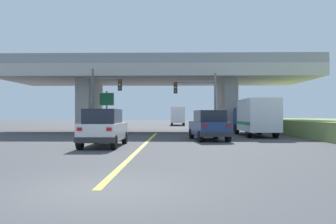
{
  "coord_description": "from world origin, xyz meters",
  "views": [
    {
      "loc": [
        1.78,
        -7.58,
        1.7
      ],
      "look_at": [
        1.21,
        19.26,
        1.95
      ],
      "focal_mm": 36.12,
      "sensor_mm": 36.0,
      "label": 1
    }
  ],
  "objects_px": {
    "box_truck": "(255,117)",
    "traffic_signal_farside": "(102,94)",
    "traffic_signal_nearside": "(200,96)",
    "suv_crossing": "(209,125)",
    "highway_sign": "(107,103)",
    "semi_truck_distant": "(178,116)",
    "suv_lead": "(104,128)"
  },
  "relations": [
    {
      "from": "suv_crossing",
      "to": "traffic_signal_farside",
      "type": "height_order",
      "value": "traffic_signal_farside"
    },
    {
      "from": "traffic_signal_nearside",
      "to": "highway_sign",
      "type": "distance_m",
      "value": 9.87
    },
    {
      "from": "suv_lead",
      "to": "suv_crossing",
      "type": "bearing_deg",
      "value": 37.08
    },
    {
      "from": "traffic_signal_farside",
      "to": "semi_truck_distant",
      "type": "bearing_deg",
      "value": 77.52
    },
    {
      "from": "suv_crossing",
      "to": "suv_lead",
      "type": "bearing_deg",
      "value": -150.68
    },
    {
      "from": "traffic_signal_nearside",
      "to": "highway_sign",
      "type": "xyz_separation_m",
      "value": [
        -8.8,
        4.46,
        -0.41
      ]
    },
    {
      "from": "suv_crossing",
      "to": "traffic_signal_nearside",
      "type": "relative_size",
      "value": 0.86
    },
    {
      "from": "box_truck",
      "to": "traffic_signal_farside",
      "type": "relative_size",
      "value": 1.28
    },
    {
      "from": "suv_lead",
      "to": "traffic_signal_nearside",
      "type": "distance_m",
      "value": 11.98
    },
    {
      "from": "highway_sign",
      "to": "semi_truck_distant",
      "type": "relative_size",
      "value": 0.55
    },
    {
      "from": "box_truck",
      "to": "traffic_signal_farside",
      "type": "distance_m",
      "value": 12.73
    },
    {
      "from": "semi_truck_distant",
      "to": "suv_crossing",
      "type": "bearing_deg",
      "value": -86.95
    },
    {
      "from": "suv_lead",
      "to": "box_truck",
      "type": "height_order",
      "value": "box_truck"
    },
    {
      "from": "suv_crossing",
      "to": "box_truck",
      "type": "bearing_deg",
      "value": 39.36
    },
    {
      "from": "box_truck",
      "to": "traffic_signal_nearside",
      "type": "distance_m",
      "value": 4.81
    },
    {
      "from": "highway_sign",
      "to": "traffic_signal_farside",
      "type": "bearing_deg",
      "value": -82.76
    },
    {
      "from": "suv_crossing",
      "to": "traffic_signal_farside",
      "type": "relative_size",
      "value": 0.81
    },
    {
      "from": "traffic_signal_farside",
      "to": "highway_sign",
      "type": "xyz_separation_m",
      "value": [
        -0.6,
        4.69,
        -0.52
      ]
    },
    {
      "from": "suv_crossing",
      "to": "traffic_signal_nearside",
      "type": "height_order",
      "value": "traffic_signal_nearside"
    },
    {
      "from": "traffic_signal_nearside",
      "to": "semi_truck_distant",
      "type": "relative_size",
      "value": 0.72
    },
    {
      "from": "traffic_signal_farside",
      "to": "traffic_signal_nearside",
      "type": "bearing_deg",
      "value": 1.62
    },
    {
      "from": "highway_sign",
      "to": "suv_crossing",
      "type": "bearing_deg",
      "value": -47.96
    },
    {
      "from": "box_truck",
      "to": "semi_truck_distant",
      "type": "relative_size",
      "value": 0.98
    },
    {
      "from": "suv_lead",
      "to": "highway_sign",
      "type": "height_order",
      "value": "highway_sign"
    },
    {
      "from": "traffic_signal_nearside",
      "to": "highway_sign",
      "type": "height_order",
      "value": "traffic_signal_nearside"
    },
    {
      "from": "box_truck",
      "to": "traffic_signal_nearside",
      "type": "height_order",
      "value": "traffic_signal_nearside"
    },
    {
      "from": "box_truck",
      "to": "traffic_signal_nearside",
      "type": "bearing_deg",
      "value": 167.47
    },
    {
      "from": "semi_truck_distant",
      "to": "traffic_signal_nearside",
      "type": "bearing_deg",
      "value": -86.73
    },
    {
      "from": "suv_crossing",
      "to": "traffic_signal_nearside",
      "type": "bearing_deg",
      "value": 84.07
    },
    {
      "from": "suv_lead",
      "to": "suv_crossing",
      "type": "xyz_separation_m",
      "value": [
        6.14,
        4.64,
        -0.0
      ]
    },
    {
      "from": "traffic_signal_nearside",
      "to": "traffic_signal_farside",
      "type": "relative_size",
      "value": 0.94
    },
    {
      "from": "suv_lead",
      "to": "highway_sign",
      "type": "bearing_deg",
      "value": 100.99
    }
  ]
}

